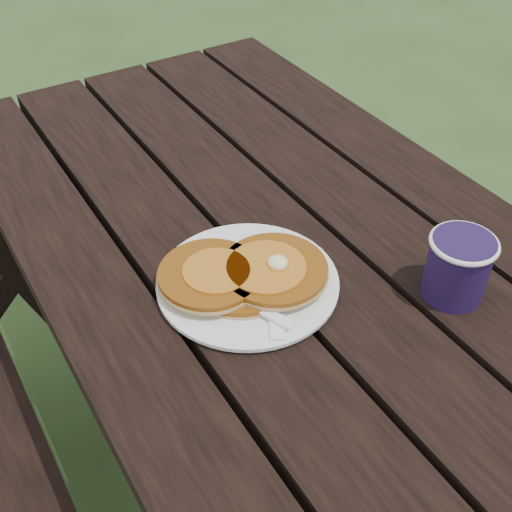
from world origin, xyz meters
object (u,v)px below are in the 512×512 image
pancake_stack (244,274)px  plate (248,283)px  picnic_table (338,461)px  coffee_cup (459,264)px

pancake_stack → plate: bearing=-11.7°
plate → pancake_stack: pancake_stack is taller
picnic_table → pancake_stack: bearing=130.7°
pancake_stack → coffee_cup: size_ratio=2.40×
picnic_table → pancake_stack: 0.44m
pancake_stack → coffee_cup: coffee_cup is taller
plate → pancake_stack: bearing=168.3°
picnic_table → plate: 0.42m
coffee_cup → pancake_stack: bearing=145.5°
coffee_cup → plate: bearing=145.1°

